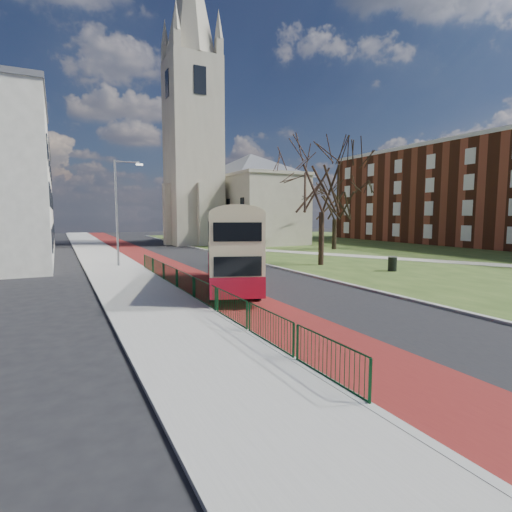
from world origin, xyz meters
TOP-DOWN VIEW (x-y plane):
  - ground at (0.00, 0.00)m, footprint 160.00×160.00m
  - road_carriageway at (1.50, 20.00)m, footprint 9.00×120.00m
  - bus_lane at (-1.20, 20.00)m, footprint 3.40×120.00m
  - pavement_west at (-5.00, 20.00)m, footprint 4.00×120.00m
  - kerb_west at (-3.00, 20.00)m, footprint 0.25×120.00m
  - kerb_east at (6.10, 22.00)m, footprint 0.25×80.00m
  - grass_green at (26.00, 22.00)m, footprint 40.00×80.00m
  - footpath at (20.00, 10.00)m, footprint 18.84×32.82m
  - pedestrian_railing at (-2.95, 4.00)m, footprint 0.07×24.00m
  - gothic_church at (12.56, 38.00)m, footprint 16.38×18.00m
  - brick_terrace at (40.00, 20.00)m, footprint 10.30×44.30m
  - street_block_far at (-14.00, 38.00)m, footprint 10.30×16.30m
  - streetlamp at (-4.35, 18.00)m, footprint 2.13×0.18m
  - bus at (-0.23, 5.91)m, footprint 5.63×10.44m
  - winter_tree_near at (10.10, 11.88)m, footprint 9.31×9.31m
  - winter_tree_far at (19.94, 23.00)m, footprint 6.52×6.52m
  - litter_bin at (12.55, 6.71)m, footprint 0.67×0.67m

SIDE VIEW (x-z plane):
  - ground at x=0.00m, z-range 0.00..0.00m
  - road_carriageway at x=1.50m, z-range 0.00..0.01m
  - bus_lane at x=-1.20m, z-range 0.00..0.01m
  - grass_green at x=26.00m, z-range 0.00..0.04m
  - footpath at x=20.00m, z-range 0.04..0.07m
  - pavement_west at x=-5.00m, z-range 0.00..0.12m
  - kerb_west at x=-3.00m, z-range 0.00..0.13m
  - kerb_east at x=6.10m, z-range 0.00..0.13m
  - pedestrian_railing at x=-2.95m, z-range -0.01..1.11m
  - litter_bin at x=12.55m, z-range 0.04..1.09m
  - bus at x=-0.23m, z-range 0.30..4.58m
  - streetlamp at x=-4.35m, z-range 0.59..8.59m
  - street_block_far at x=-14.00m, z-range 0.01..11.51m
  - winter_tree_far at x=19.94m, z-range 1.73..10.56m
  - brick_terrace at x=40.00m, z-range 0.01..13.51m
  - winter_tree_near at x=10.10m, z-range 2.12..12.87m
  - gothic_church at x=12.56m, z-range -6.87..33.13m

